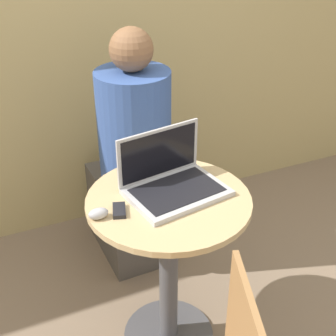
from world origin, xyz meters
The scene contains 6 objects.
ground_plane centered at (0.00, 0.00, 0.00)m, with size 12.00×12.00×0.00m, color #7F6B56.
round_table centered at (0.00, 0.00, 0.52)m, with size 0.63×0.63×0.76m.
laptop centered at (0.03, 0.05, 0.80)m, with size 0.40×0.32×0.23m.
cell_phone centered at (-0.20, -0.01, 0.77)m, with size 0.07×0.10×0.02m.
computer_mouse centered at (-0.28, -0.02, 0.78)m, with size 0.07×0.05×0.04m.
person_seated centered at (0.06, 0.60, 0.53)m, with size 0.35×0.54×1.27m.
Camera 1 is at (-0.60, -1.34, 1.75)m, focal length 50.00 mm.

